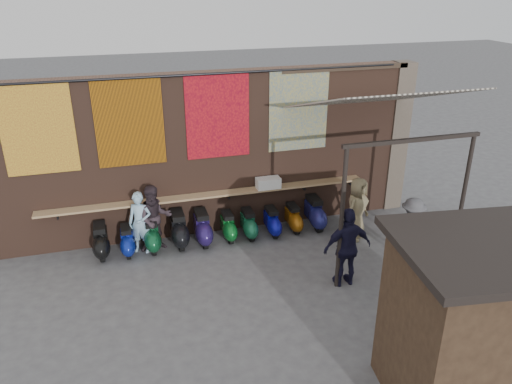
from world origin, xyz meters
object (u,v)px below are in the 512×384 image
scooter_stool_3 (179,230)px  shopper_tan (357,209)px  scooter_stool_6 (249,224)px  shopper_navy (347,247)px  scooter_stool_2 (152,235)px  scooter_stool_5 (228,227)px  diner_left (140,223)px  shopper_grey (411,229)px  scooter_stool_1 (127,241)px  scooter_stool_9 (315,213)px  scooter_stool_7 (272,222)px  diner_right (155,218)px  shelf_box (268,183)px  scooter_stool_4 (202,228)px  scooter_stool_8 (293,218)px  scooter_stool_0 (101,241)px  market_stall (482,330)px

scooter_stool_3 → shopper_tan: size_ratio=0.56×
scooter_stool_6 → shopper_navy: 2.96m
scooter_stool_2 → scooter_stool_5: (1.85, -0.00, -0.04)m
diner_left → shopper_grey: (5.84, -2.05, 0.01)m
scooter_stool_1 → scooter_stool_9: bearing=0.5°
scooter_stool_7 → diner_right: bearing=179.0°
shelf_box → scooter_stool_4: 1.97m
scooter_stool_6 → scooter_stool_7: 0.60m
shelf_box → scooter_stool_9: (1.17, -0.30, -0.85)m
scooter_stool_8 → scooter_stool_9: size_ratio=0.84×
scooter_stool_2 → scooter_stool_6: scooter_stool_2 is taller
scooter_stool_0 → shopper_navy: 5.59m
diner_left → shopper_grey: shopper_grey is taller
scooter_stool_4 → scooter_stool_6: scooter_stool_4 is taller
shelf_box → scooter_stool_5: bearing=-165.0°
scooter_stool_0 → scooter_stool_2: bearing=-1.4°
scooter_stool_2 → diner_left: (-0.24, -0.01, 0.37)m
shopper_navy → scooter_stool_8: bearing=-84.8°
scooter_stool_0 → scooter_stool_8: (4.69, -0.03, -0.05)m
diner_left → shopper_grey: 6.19m
scooter_stool_4 → diner_right: size_ratio=0.53×
scooter_stool_3 → scooter_stool_1: bearing=-176.1°
scooter_stool_1 → scooter_stool_6: (2.93, 0.02, 0.01)m
shopper_navy → market_stall: size_ratio=0.67×
market_stall → diner_right: bearing=132.0°
scooter_stool_6 → shopper_navy: size_ratio=0.42×
shopper_tan → scooter_stool_8: bearing=116.2°
diner_right → shopper_grey: (5.50, -2.05, -0.05)m
scooter_stool_8 → diner_left: bearing=-180.0°
scooter_stool_5 → market_stall: (2.38, -5.97, 0.97)m
shelf_box → scooter_stool_5: shelf_box is taller
scooter_stool_0 → scooter_stool_7: size_ratio=1.12×
shopper_navy → shopper_tan: shopper_navy is taller
shopper_grey → scooter_stool_7: bearing=-32.8°
scooter_stool_5 → scooter_stool_9: (2.28, 0.00, 0.06)m
scooter_stool_4 → market_stall: size_ratio=0.32×
shopper_tan → scooter_stool_1: bearing=139.0°
scooter_stool_4 → shopper_tan: size_ratio=0.54×
scooter_stool_3 → scooter_stool_6: (1.71, -0.06, -0.07)m
scooter_stool_5 → scooter_stool_7: same height
scooter_stool_2 → market_stall: 7.37m
scooter_stool_4 → scooter_stool_6: bearing=-0.1°
shelf_box → scooter_stool_3: 2.47m
scooter_stool_0 → scooter_stool_2: (1.15, -0.03, -0.00)m
scooter_stool_0 → scooter_stool_3: bearing=0.2°
shelf_box → scooter_stool_7: shelf_box is taller
scooter_stool_4 → shopper_tan: bearing=-11.9°
scooter_stool_2 → diner_right: size_ratio=0.50×
scooter_stool_1 → scooter_stool_5: (2.42, 0.04, 0.00)m
shelf_box → scooter_stool_0: shelf_box is taller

